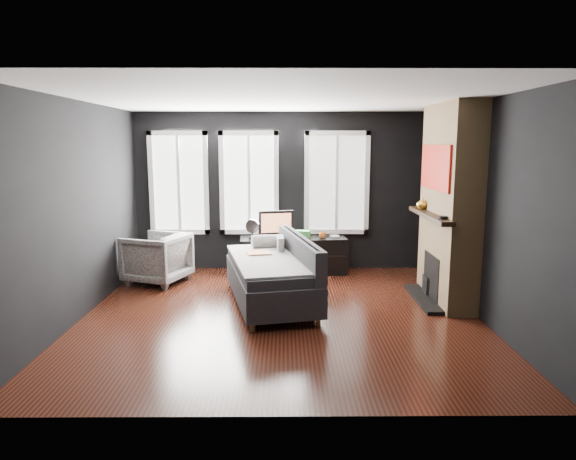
{
  "coord_description": "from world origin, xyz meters",
  "views": [
    {
      "loc": [
        0.05,
        -6.31,
        2.17
      ],
      "look_at": [
        0.1,
        0.3,
        1.05
      ],
      "focal_mm": 32.0,
      "sensor_mm": 36.0,
      "label": 1
    }
  ],
  "objects_px": {
    "monitor": "(276,223)",
    "book": "(330,231)",
    "sofa": "(271,271)",
    "media_console": "(293,255)",
    "mug": "(323,234)",
    "mantel_vase": "(422,203)",
    "armchair": "(157,256)"
  },
  "relations": [
    {
      "from": "monitor",
      "to": "book",
      "type": "relative_size",
      "value": 2.83
    },
    {
      "from": "sofa",
      "to": "media_console",
      "type": "distance_m",
      "value": 1.75
    },
    {
      "from": "mug",
      "to": "mantel_vase",
      "type": "xyz_separation_m",
      "value": [
        1.36,
        -1.08,
        0.65
      ]
    },
    {
      "from": "sofa",
      "to": "armchair",
      "type": "distance_m",
      "value": 2.13
    },
    {
      "from": "mug",
      "to": "sofa",
      "type": "bearing_deg",
      "value": -116.06
    },
    {
      "from": "sofa",
      "to": "monitor",
      "type": "height_order",
      "value": "monitor"
    },
    {
      "from": "book",
      "to": "mantel_vase",
      "type": "height_order",
      "value": "mantel_vase"
    },
    {
      "from": "sofa",
      "to": "armchair",
      "type": "xyz_separation_m",
      "value": [
        -1.81,
        1.11,
        -0.03
      ]
    },
    {
      "from": "mug",
      "to": "book",
      "type": "relative_size",
      "value": 0.57
    },
    {
      "from": "book",
      "to": "monitor",
      "type": "bearing_deg",
      "value": -171.11
    },
    {
      "from": "media_console",
      "to": "monitor",
      "type": "xyz_separation_m",
      "value": [
        -0.29,
        -0.05,
        0.57
      ]
    },
    {
      "from": "armchair",
      "to": "monitor",
      "type": "height_order",
      "value": "monitor"
    },
    {
      "from": "armchair",
      "to": "mantel_vase",
      "type": "distance_m",
      "value": 4.13
    },
    {
      "from": "sofa",
      "to": "book",
      "type": "relative_size",
      "value": 10.35
    },
    {
      "from": "mug",
      "to": "monitor",
      "type": "bearing_deg",
      "value": -177.53
    },
    {
      "from": "armchair",
      "to": "media_console",
      "type": "bearing_deg",
      "value": 125.86
    },
    {
      "from": "sofa",
      "to": "media_console",
      "type": "xyz_separation_m",
      "value": [
        0.34,
        1.71,
        -0.16
      ]
    },
    {
      "from": "book",
      "to": "mantel_vase",
      "type": "relative_size",
      "value": 1.2
    },
    {
      "from": "monitor",
      "to": "mantel_vase",
      "type": "xyz_separation_m",
      "value": [
        2.14,
        -1.05,
        0.44
      ]
    },
    {
      "from": "sofa",
      "to": "mantel_vase",
      "type": "relative_size",
      "value": 12.47
    },
    {
      "from": "armchair",
      "to": "media_console",
      "type": "relative_size",
      "value": 0.49
    },
    {
      "from": "sofa",
      "to": "armchair",
      "type": "relative_size",
      "value": 2.5
    },
    {
      "from": "sofa",
      "to": "mug",
      "type": "distance_m",
      "value": 1.9
    },
    {
      "from": "sofa",
      "to": "mug",
      "type": "height_order",
      "value": "sofa"
    },
    {
      "from": "sofa",
      "to": "armchair",
      "type": "bearing_deg",
      "value": 136.28
    },
    {
      "from": "monitor",
      "to": "mantel_vase",
      "type": "height_order",
      "value": "mantel_vase"
    },
    {
      "from": "sofa",
      "to": "mug",
      "type": "relative_size",
      "value": 18.32
    },
    {
      "from": "monitor",
      "to": "mug",
      "type": "relative_size",
      "value": 5.0
    },
    {
      "from": "mug",
      "to": "armchair",
      "type": "bearing_deg",
      "value": -167.6
    },
    {
      "from": "media_console",
      "to": "book",
      "type": "xyz_separation_m",
      "value": [
        0.63,
        0.09,
        0.41
      ]
    },
    {
      "from": "sofa",
      "to": "book",
      "type": "bearing_deg",
      "value": 49.67
    },
    {
      "from": "mug",
      "to": "mantel_vase",
      "type": "bearing_deg",
      "value": -38.62
    }
  ]
}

